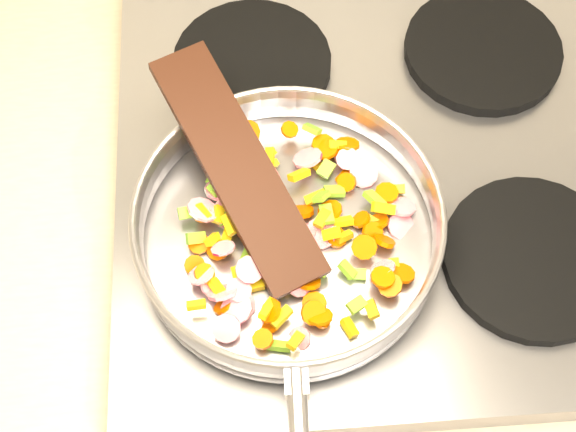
{
  "coord_description": "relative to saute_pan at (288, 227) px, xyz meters",
  "views": [
    {
      "loc": [
        -0.84,
        1.18,
        1.71
      ],
      "look_at": [
        -0.81,
        1.56,
        1.0
      ],
      "focal_mm": 50.0,
      "sensor_mm": 36.0,
      "label": 1
    }
  ],
  "objects": [
    {
      "name": "grate_br",
      "position": [
        0.25,
        0.24,
        -0.04
      ],
      "size": [
        0.19,
        0.19,
        0.02
      ],
      "primitive_type": "cylinder",
      "color": "black",
      "rests_on": "cooktop"
    },
    {
      "name": "grate_fl",
      "position": [
        -0.03,
        -0.04,
        -0.04
      ],
      "size": [
        0.19,
        0.19,
        0.02
      ],
      "primitive_type": "cylinder",
      "color": "black",
      "rests_on": "cooktop"
    },
    {
      "name": "cooktop",
      "position": [
        0.11,
        0.1,
        -0.07
      ],
      "size": [
        0.6,
        0.6,
        0.04
      ],
      "primitive_type": "cube",
      "color": "#939399",
      "rests_on": "counter_top"
    },
    {
      "name": "saute_pan",
      "position": [
        0.0,
        0.0,
        0.0
      ],
      "size": [
        0.35,
        0.52,
        0.06
      ],
      "rotation": [
        0.0,
        0.0,
        -0.03
      ],
      "color": "#9E9EA5",
      "rests_on": "grate_fl"
    },
    {
      "name": "wooden_spatula",
      "position": [
        -0.05,
        0.06,
        0.02
      ],
      "size": [
        0.18,
        0.28,
        0.07
      ],
      "primitive_type": "cube",
      "rotation": [
        0.0,
        -0.21,
        2.0
      ],
      "color": "black",
      "rests_on": "saute_pan"
    },
    {
      "name": "grate_bl",
      "position": [
        -0.03,
        0.24,
        -0.04
      ],
      "size": [
        0.19,
        0.19,
        0.02
      ],
      "primitive_type": "cylinder",
      "color": "black",
      "rests_on": "cooktop"
    },
    {
      "name": "grate_fr",
      "position": [
        0.25,
        -0.04,
        -0.04
      ],
      "size": [
        0.19,
        0.19,
        0.02
      ],
      "primitive_type": "cylinder",
      "color": "black",
      "rests_on": "cooktop"
    },
    {
      "name": "vegetable_heap",
      "position": [
        0.0,
        0.01,
        -0.01
      ],
      "size": [
        0.26,
        0.27,
        0.05
      ],
      "color": "gold",
      "rests_on": "saute_pan"
    }
  ]
}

